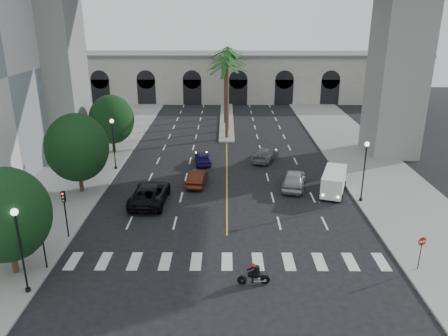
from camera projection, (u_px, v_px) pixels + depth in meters
ground at (227, 250)px, 29.69m from camera, size 140.00×140.00×0.00m
sidewalk_left at (78, 173)px, 43.87m from camera, size 8.00×100.00×0.15m
sidewalk_right at (376, 173)px, 43.73m from camera, size 8.00×100.00×0.15m
median at (227, 120)px, 65.47m from camera, size 2.00×24.00×0.20m
pier_building at (227, 77)px, 80.11m from camera, size 71.00×10.50×8.50m
palm_a at (227, 67)px, 53.04m from camera, size 3.20×3.20×10.30m
palm_b at (228, 61)px, 56.72m from camera, size 3.20×3.20×10.60m
palm_c at (225, 61)px, 60.65m from camera, size 3.20×3.20×10.10m
palm_d at (228, 53)px, 64.17m from camera, size 3.20×3.20×10.90m
palm_e at (226, 54)px, 68.09m from camera, size 3.20×3.20×10.40m
palm_f at (228, 50)px, 71.77m from camera, size 3.20×3.20×10.70m
street_tree_near at (6, 215)px, 25.58m from camera, size 5.20×5.20×6.89m
street_tree_mid at (77, 148)px, 37.77m from camera, size 5.44×5.44×7.21m
street_tree_far at (112, 119)px, 49.19m from camera, size 5.04×5.04×6.68m
lamp_post_left_near at (20, 244)px, 23.95m from camera, size 0.40×0.40×5.35m
lamp_post_left_far at (113, 140)px, 43.75m from camera, size 0.40×0.40×5.35m
lamp_post_right at (364, 166)px, 36.10m from camera, size 0.40×0.40×5.35m
traffic_signal_near at (42, 234)px, 26.55m from camera, size 0.25×0.18×3.65m
traffic_signal_far at (65, 206)px, 30.32m from camera, size 0.25×0.18×3.65m
motorcycle_rider at (255, 275)px, 25.70m from camera, size 1.94×0.52×1.40m
car_a at (294, 179)px, 39.98m from camera, size 3.06×5.30×1.70m
car_b at (197, 178)px, 40.71m from camera, size 1.90×4.41×1.41m
car_c at (150, 193)px, 36.82m from camera, size 3.03×6.17×1.69m
car_d at (265, 154)px, 47.52m from camera, size 3.61×5.23×1.41m
car_e at (203, 158)px, 46.33m from camera, size 2.09×4.09×1.33m
cargo_van at (334, 181)px, 38.66m from camera, size 3.23×5.12×2.05m
pedestrian_a at (26, 201)px, 34.64m from camera, size 0.84×0.77×1.94m
pedestrian_b at (22, 192)px, 36.90m from camera, size 0.91×0.81×1.54m
do_not_enter_sign at (421, 247)px, 26.68m from camera, size 0.56×0.19×2.36m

